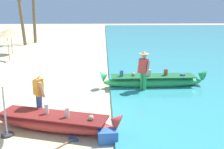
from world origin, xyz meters
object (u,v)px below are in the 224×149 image
object	(u,v)px
person_vendor_hatted	(144,69)
paddle	(58,148)
person_tourist_customer	(39,93)
boat_green_midground	(153,81)
patio_umbrella_large	(0,70)
boat_red_foreground	(53,122)
cooler_box	(108,136)

from	to	relation	value
person_vendor_hatted	paddle	size ratio (longest dim) A/B	1.12
person_tourist_customer	paddle	xyz separation A→B (m)	(0.85, -1.84, -0.90)
person_tourist_customer	paddle	distance (m)	2.22
boat_green_midground	patio_umbrella_large	bearing A→B (deg)	-138.29
boat_red_foreground	cooler_box	xyz separation A→B (m)	(1.62, -0.79, -0.10)
person_vendor_hatted	person_tourist_customer	distance (m)	4.66
person_tourist_customer	cooler_box	world-z (taller)	person_tourist_customer
boat_green_midground	person_tourist_customer	size ratio (longest dim) A/B	2.88
boat_green_midground	person_vendor_hatted	bearing A→B (deg)	-131.25
cooler_box	boat_red_foreground	bearing A→B (deg)	148.92
person_tourist_customer	cooler_box	xyz separation A→B (m)	(2.17, -1.53, -0.76)
boat_green_midground	paddle	world-z (taller)	boat_green_midground
boat_green_midground	person_tourist_customer	xyz separation A→B (m)	(-4.26, -3.37, 0.63)
boat_red_foreground	patio_umbrella_large	distance (m)	2.14
boat_green_midground	cooler_box	xyz separation A→B (m)	(-2.09, -4.89, -0.13)
boat_green_midground	paddle	distance (m)	6.23
person_tourist_customer	cooler_box	bearing A→B (deg)	-35.19
boat_red_foreground	person_vendor_hatted	world-z (taller)	person_vendor_hatted
person_tourist_customer	paddle	bearing A→B (deg)	-65.25
boat_red_foreground	paddle	bearing A→B (deg)	-74.91
boat_green_midground	person_tourist_customer	bearing A→B (deg)	-141.67
person_tourist_customer	patio_umbrella_large	distance (m)	1.64
boat_green_midground	paddle	bearing A→B (deg)	-123.19
boat_red_foreground	cooler_box	size ratio (longest dim) A/B	7.84
boat_red_foreground	paddle	distance (m)	1.17
boat_red_foreground	person_tourist_customer	distance (m)	1.13
person_tourist_customer	boat_red_foreground	bearing A→B (deg)	-53.13
person_vendor_hatted	person_tourist_customer	bearing A→B (deg)	-143.42
patio_umbrella_large	paddle	world-z (taller)	patio_umbrella_large
boat_red_foreground	cooler_box	world-z (taller)	boat_red_foreground
boat_green_midground	person_vendor_hatted	size ratio (longest dim) A/B	2.68
boat_red_foreground	cooler_box	distance (m)	1.80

